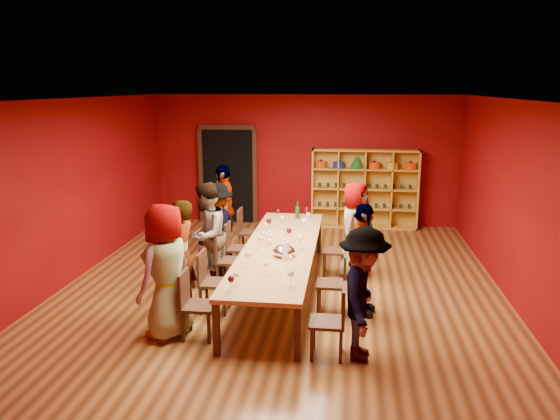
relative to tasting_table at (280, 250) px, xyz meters
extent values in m
cube|color=brown|center=(0.00, 0.00, -0.71)|extent=(7.10, 9.10, 0.02)
cube|color=#670508|center=(0.00, 4.51, 0.80)|extent=(7.10, 0.02, 3.00)
cube|color=#670508|center=(0.00, -4.51, 0.80)|extent=(7.10, 0.02, 3.00)
cube|color=#670508|center=(-3.51, 0.00, 0.80)|extent=(0.02, 9.10, 3.00)
cube|color=#670508|center=(3.51, 0.00, 0.80)|extent=(0.02, 9.10, 3.00)
cube|color=silver|center=(0.00, 0.00, 2.31)|extent=(7.10, 9.10, 0.02)
cube|color=#AC7F48|center=(0.00, 0.00, 0.02)|extent=(1.10, 4.50, 0.06)
cube|color=black|center=(-0.49, -2.17, -0.35)|extent=(0.08, 0.08, 0.69)
cube|color=black|center=(-0.49, 2.17, -0.35)|extent=(0.08, 0.08, 0.69)
cube|color=black|center=(0.49, -2.17, -0.35)|extent=(0.08, 0.08, 0.69)
cube|color=black|center=(0.49, 2.17, -0.35)|extent=(0.08, 0.08, 0.69)
cube|color=black|center=(-1.80, 4.44, 0.40)|extent=(1.20, 0.14, 2.20)
cube|color=black|center=(-1.80, 4.37, 1.55)|extent=(1.32, 0.06, 0.10)
cube|color=black|center=(-2.45, 4.37, 0.40)|extent=(0.10, 0.06, 2.20)
cube|color=black|center=(-1.15, 4.37, 0.40)|extent=(0.10, 0.06, 2.20)
cube|color=gold|center=(0.22, 4.28, 0.20)|extent=(0.04, 0.40, 1.80)
cube|color=gold|center=(2.58, 4.28, 0.20)|extent=(0.04, 0.40, 1.80)
cube|color=gold|center=(1.40, 4.28, 1.08)|extent=(2.40, 0.40, 0.04)
cube|color=gold|center=(1.40, 4.28, -0.68)|extent=(2.40, 0.40, 0.04)
cube|color=gold|center=(1.40, 4.47, 0.20)|extent=(2.40, 0.02, 1.80)
cube|color=gold|center=(1.40, 4.28, -0.25)|extent=(2.36, 0.38, 0.03)
cube|color=gold|center=(1.40, 4.28, 0.20)|extent=(2.36, 0.38, 0.03)
cube|color=gold|center=(1.40, 4.28, 0.65)|extent=(2.36, 0.38, 0.03)
cube|color=gold|center=(0.80, 4.28, 0.20)|extent=(0.03, 0.38, 1.76)
cube|color=gold|center=(1.40, 4.28, 0.20)|extent=(0.03, 0.38, 1.76)
cube|color=gold|center=(2.00, 4.28, 0.20)|extent=(0.03, 0.38, 1.76)
cylinder|color=red|center=(0.40, 4.28, 0.74)|extent=(0.26, 0.26, 0.15)
sphere|color=black|center=(0.40, 4.28, 0.84)|extent=(0.05, 0.05, 0.05)
cylinder|color=navy|center=(0.80, 4.28, 0.74)|extent=(0.26, 0.26, 0.15)
sphere|color=black|center=(0.80, 4.28, 0.84)|extent=(0.05, 0.05, 0.05)
cylinder|color=#1B6D27|center=(1.20, 4.28, 0.71)|extent=(0.26, 0.26, 0.08)
cone|color=#1B6D27|center=(1.20, 4.28, 0.86)|extent=(0.24, 0.24, 0.22)
cylinder|color=red|center=(1.60, 4.28, 0.74)|extent=(0.26, 0.26, 0.15)
sphere|color=black|center=(1.60, 4.28, 0.84)|extent=(0.05, 0.05, 0.05)
cylinder|color=gold|center=(2.00, 4.28, 0.74)|extent=(0.26, 0.26, 0.15)
sphere|color=black|center=(2.00, 4.28, 0.84)|extent=(0.05, 0.05, 0.05)
cylinder|color=red|center=(2.40, 4.28, 0.74)|extent=(0.26, 0.26, 0.15)
sphere|color=black|center=(2.40, 4.28, 0.84)|extent=(0.05, 0.05, 0.05)
cylinder|color=#192E1F|center=(0.38, 4.28, -0.18)|extent=(0.07, 0.07, 0.10)
cylinder|color=#192E1F|center=(0.56, 4.28, -0.18)|extent=(0.07, 0.07, 0.10)
cylinder|color=#192E1F|center=(0.75, 4.28, -0.18)|extent=(0.07, 0.07, 0.10)
cylinder|color=#192E1F|center=(0.93, 4.28, -0.18)|extent=(0.07, 0.07, 0.10)
cylinder|color=#192E1F|center=(1.12, 4.28, -0.18)|extent=(0.07, 0.07, 0.10)
cylinder|color=#192E1F|center=(1.30, 4.28, -0.18)|extent=(0.07, 0.07, 0.10)
cylinder|color=#192E1F|center=(1.49, 4.28, -0.18)|extent=(0.07, 0.07, 0.10)
cylinder|color=#192E1F|center=(1.67, 4.28, -0.18)|extent=(0.07, 0.07, 0.10)
cylinder|color=#192E1F|center=(1.86, 4.28, -0.18)|extent=(0.07, 0.07, 0.10)
cylinder|color=#192E1F|center=(2.04, 4.28, -0.18)|extent=(0.07, 0.07, 0.10)
cylinder|color=#192E1F|center=(2.23, 4.28, -0.18)|extent=(0.07, 0.07, 0.10)
cylinder|color=#192E1F|center=(2.42, 4.28, -0.18)|extent=(0.07, 0.07, 0.10)
cylinder|color=#192E1F|center=(0.38, 4.28, 0.27)|extent=(0.07, 0.07, 0.10)
cylinder|color=#192E1F|center=(0.56, 4.28, 0.27)|extent=(0.07, 0.07, 0.10)
cylinder|color=#192E1F|center=(0.75, 4.28, 0.27)|extent=(0.07, 0.07, 0.10)
cylinder|color=#192E1F|center=(0.93, 4.28, 0.27)|extent=(0.07, 0.07, 0.10)
cylinder|color=#192E1F|center=(1.12, 4.28, 0.27)|extent=(0.07, 0.07, 0.10)
cylinder|color=#192E1F|center=(1.30, 4.28, 0.27)|extent=(0.07, 0.07, 0.10)
cylinder|color=#192E1F|center=(1.49, 4.28, 0.27)|extent=(0.07, 0.07, 0.10)
cylinder|color=#192E1F|center=(1.67, 4.28, 0.27)|extent=(0.07, 0.07, 0.10)
cylinder|color=#192E1F|center=(1.86, 4.28, 0.27)|extent=(0.07, 0.07, 0.10)
cylinder|color=#192E1F|center=(2.04, 4.28, 0.27)|extent=(0.07, 0.07, 0.10)
cylinder|color=#192E1F|center=(2.23, 4.28, 0.27)|extent=(0.07, 0.07, 0.10)
cylinder|color=#192E1F|center=(2.42, 4.28, 0.27)|extent=(0.07, 0.07, 0.10)
cube|color=black|center=(-0.83, -1.72, -0.27)|extent=(0.42, 0.42, 0.04)
cube|color=black|center=(-1.02, -1.72, -0.03)|extent=(0.04, 0.40, 0.44)
cube|color=black|center=(-1.00, -1.89, -0.49)|extent=(0.04, 0.04, 0.41)
cube|color=black|center=(-0.66, -1.89, -0.49)|extent=(0.04, 0.04, 0.41)
cube|color=black|center=(-1.00, -1.55, -0.49)|extent=(0.04, 0.04, 0.41)
cube|color=black|center=(-0.66, -1.55, -0.49)|extent=(0.04, 0.04, 0.41)
imported|color=silver|center=(-1.24, -1.72, 0.18)|extent=(0.78, 0.98, 1.77)
cube|color=black|center=(-0.83, -0.87, -0.27)|extent=(0.42, 0.42, 0.04)
cube|color=black|center=(-1.02, -0.87, -0.03)|extent=(0.04, 0.40, 0.44)
cube|color=black|center=(-1.00, -1.04, -0.49)|extent=(0.04, 0.04, 0.41)
cube|color=black|center=(-0.66, -1.04, -0.49)|extent=(0.04, 0.04, 0.41)
cube|color=black|center=(-1.00, -0.70, -0.49)|extent=(0.04, 0.04, 0.41)
cube|color=black|center=(-0.66, -0.70, -0.49)|extent=(0.04, 0.04, 0.41)
imported|color=#CD8A8B|center=(-1.32, -0.87, 0.12)|extent=(0.55, 0.68, 1.63)
cube|color=black|center=(-0.83, 0.15, -0.27)|extent=(0.42, 0.42, 0.04)
cube|color=black|center=(-1.02, 0.15, -0.03)|extent=(0.04, 0.40, 0.44)
cube|color=black|center=(-1.00, -0.02, -0.49)|extent=(0.04, 0.04, 0.41)
cube|color=black|center=(-0.66, -0.02, -0.49)|extent=(0.04, 0.04, 0.41)
cube|color=black|center=(-1.00, 0.32, -0.49)|extent=(0.04, 0.04, 0.41)
cube|color=black|center=(-0.66, 0.32, -0.49)|extent=(0.04, 0.04, 0.41)
imported|color=#45454A|center=(-1.21, 0.15, 0.15)|extent=(0.51, 0.86, 1.70)
cube|color=black|center=(-0.83, 0.83, -0.27)|extent=(0.42, 0.42, 0.04)
cube|color=black|center=(-1.02, 0.83, -0.03)|extent=(0.04, 0.40, 0.44)
cube|color=black|center=(-1.00, 0.66, -0.49)|extent=(0.04, 0.04, 0.41)
cube|color=black|center=(-0.66, 0.66, -0.49)|extent=(0.04, 0.04, 0.41)
cube|color=black|center=(-1.00, 1.00, -0.49)|extent=(0.04, 0.04, 0.41)
cube|color=black|center=(-0.66, 1.00, -0.49)|extent=(0.04, 0.04, 0.41)
imported|color=#4B4B50|center=(-1.21, 0.83, 0.09)|extent=(0.73, 1.10, 1.58)
cube|color=black|center=(-0.83, 1.92, -0.27)|extent=(0.42, 0.42, 0.04)
cube|color=black|center=(-1.02, 1.92, -0.03)|extent=(0.04, 0.40, 0.44)
cube|color=black|center=(-1.00, 1.75, -0.49)|extent=(0.04, 0.04, 0.41)
cube|color=black|center=(-0.66, 1.75, -0.49)|extent=(0.04, 0.04, 0.41)
cube|color=black|center=(-1.00, 2.09, -0.49)|extent=(0.04, 0.04, 0.41)
cube|color=black|center=(-0.66, 2.09, -0.49)|extent=(0.04, 0.04, 0.41)
imported|color=#5280A9|center=(-1.33, 1.92, 0.17)|extent=(0.72, 1.11, 1.74)
cube|color=black|center=(0.83, -2.00, -0.27)|extent=(0.42, 0.42, 0.04)
cube|color=black|center=(1.02, -2.00, -0.03)|extent=(0.04, 0.40, 0.44)
cube|color=black|center=(0.66, -2.17, -0.49)|extent=(0.04, 0.04, 0.41)
cube|color=black|center=(1.00, -2.17, -0.49)|extent=(0.04, 0.04, 0.41)
cube|color=black|center=(0.66, -1.83, -0.49)|extent=(0.04, 0.04, 0.41)
cube|color=black|center=(1.00, -1.83, -0.49)|extent=(0.04, 0.04, 0.41)
imported|color=pink|center=(1.25, -2.00, 0.11)|extent=(0.51, 1.08, 1.62)
cube|color=black|center=(0.83, -0.70, -0.27)|extent=(0.42, 0.42, 0.04)
cube|color=black|center=(1.02, -0.70, -0.03)|extent=(0.04, 0.40, 0.44)
cube|color=black|center=(0.66, -0.87, -0.49)|extent=(0.04, 0.04, 0.41)
cube|color=black|center=(1.00, -0.87, -0.49)|extent=(0.04, 0.04, 0.41)
cube|color=black|center=(0.66, -0.53, -0.49)|extent=(0.04, 0.04, 0.41)
cube|color=black|center=(1.00, -0.53, -0.49)|extent=(0.04, 0.04, 0.41)
imported|color=beige|center=(1.26, -0.70, 0.11)|extent=(0.59, 1.01, 1.62)
cube|color=black|center=(0.83, 0.91, -0.27)|extent=(0.42, 0.42, 0.04)
cube|color=black|center=(1.02, 0.91, -0.03)|extent=(0.04, 0.40, 0.44)
cube|color=black|center=(0.66, 0.74, -0.49)|extent=(0.04, 0.04, 0.41)
cube|color=black|center=(1.00, 0.74, -0.49)|extent=(0.04, 0.04, 0.41)
cube|color=black|center=(0.66, 1.08, -0.49)|extent=(0.04, 0.04, 0.41)
cube|color=black|center=(1.00, 1.08, -0.49)|extent=(0.04, 0.04, 0.41)
imported|color=#535258|center=(1.16, 0.91, 0.12)|extent=(0.69, 0.90, 1.63)
cylinder|color=white|center=(-0.26, -0.20, 0.06)|extent=(0.07, 0.07, 0.01)
cylinder|color=white|center=(-0.26, -0.20, 0.12)|extent=(0.01, 0.01, 0.12)
ellipsoid|color=beige|center=(-0.26, -0.20, 0.22)|extent=(0.09, 0.09, 0.10)
cylinder|color=white|center=(0.29, 0.99, 0.06)|extent=(0.07, 0.07, 0.01)
cylinder|color=white|center=(0.29, 0.99, 0.12)|extent=(0.01, 0.01, 0.12)
ellipsoid|color=white|center=(0.29, 0.99, 0.22)|extent=(0.09, 0.09, 0.10)
cylinder|color=white|center=(-0.34, -1.96, 0.06)|extent=(0.07, 0.07, 0.01)
cylinder|color=white|center=(-0.34, -1.96, 0.12)|extent=(0.01, 0.01, 0.11)
ellipsoid|color=#41070D|center=(-0.34, -1.96, 0.21)|extent=(0.08, 0.08, 0.09)
cylinder|color=white|center=(-0.26, 1.78, 0.05)|extent=(0.06, 0.06, 0.01)
cylinder|color=white|center=(-0.26, 1.78, 0.11)|extent=(0.01, 0.01, 0.10)
ellipsoid|color=#41070D|center=(-0.26, 1.78, 0.19)|extent=(0.07, 0.07, 0.09)
cylinder|color=white|center=(-0.31, 0.94, 0.06)|extent=(0.07, 0.07, 0.01)
cylinder|color=white|center=(-0.31, 0.94, 0.12)|extent=(0.01, 0.01, 0.12)
ellipsoid|color=#41070D|center=(-0.31, 0.94, 0.22)|extent=(0.09, 0.09, 0.10)
cylinder|color=white|center=(-0.02, -1.27, 0.05)|extent=(0.06, 0.06, 0.01)
cylinder|color=white|center=(-0.02, -1.27, 0.11)|extent=(0.01, 0.01, 0.10)
ellipsoid|color=white|center=(-0.02, -1.27, 0.19)|extent=(0.07, 0.07, 0.08)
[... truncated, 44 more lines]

